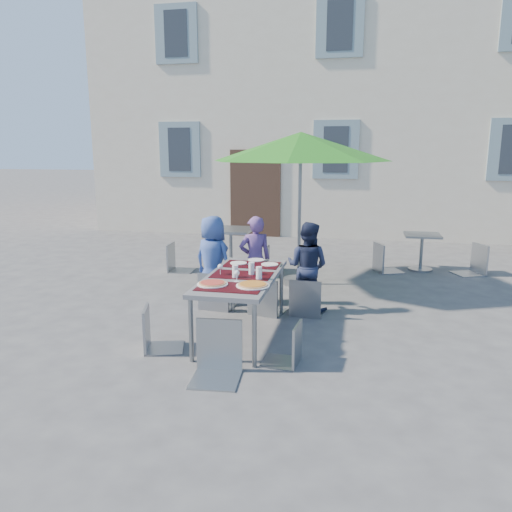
% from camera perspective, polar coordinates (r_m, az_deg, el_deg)
% --- Properties ---
extents(ground, '(90.00, 90.00, 0.00)m').
position_cam_1_polar(ground, '(5.53, 4.04, -11.51)').
color(ground, '#404043').
rests_on(ground, ground).
extents(building, '(13.60, 8.20, 11.10)m').
position_cam_1_polar(building, '(16.74, 10.23, 21.01)').
color(building, beige).
rests_on(building, ground).
extents(dining_table, '(0.80, 1.85, 0.76)m').
position_cam_1_polar(dining_table, '(5.93, -1.64, -2.71)').
color(dining_table, '#444549').
rests_on(dining_table, ground).
extents(pizza_near_left, '(0.34, 0.34, 0.03)m').
position_cam_1_polar(pizza_near_left, '(5.50, -5.00, -3.14)').
color(pizza_near_left, white).
rests_on(pizza_near_left, dining_table).
extents(pizza_near_right, '(0.37, 0.37, 0.03)m').
position_cam_1_polar(pizza_near_right, '(5.42, -0.37, -3.32)').
color(pizza_near_right, white).
rests_on(pizza_near_right, dining_table).
extents(glassware, '(0.56, 0.41, 0.15)m').
position_cam_1_polar(glassware, '(5.79, -1.33, -1.71)').
color(glassware, silver).
rests_on(glassware, dining_table).
extents(place_settings, '(0.67, 0.45, 0.01)m').
position_cam_1_polar(place_settings, '(6.53, -0.10, -0.73)').
color(place_settings, white).
rests_on(place_settings, dining_table).
extents(child_0, '(0.74, 0.62, 1.29)m').
position_cam_1_polar(child_0, '(7.23, -4.95, -0.46)').
color(child_0, '#364F95').
rests_on(child_0, ground).
extents(child_1, '(0.55, 0.47, 1.28)m').
position_cam_1_polar(child_1, '(7.21, -0.11, -0.46)').
color(child_1, '#5D3D7E').
rests_on(child_1, ground).
extents(child_2, '(0.68, 0.50, 1.25)m').
position_cam_1_polar(child_2, '(6.94, 5.89, -1.20)').
color(child_2, '#1C233E').
rests_on(child_2, ground).
extents(chair_0, '(0.49, 0.49, 1.01)m').
position_cam_1_polar(chair_0, '(6.96, -4.64, -1.35)').
color(chair_0, gray).
rests_on(chair_0, ground).
extents(chair_1, '(0.52, 0.52, 0.98)m').
position_cam_1_polar(chair_1, '(6.71, 1.09, -2.00)').
color(chair_1, '#91969C').
rests_on(chair_1, ground).
extents(chair_2, '(0.46, 0.47, 0.97)m').
position_cam_1_polar(chair_2, '(6.70, 5.83, -2.14)').
color(chair_2, gray).
rests_on(chair_2, ground).
extents(chair_3, '(0.52, 0.52, 0.93)m').
position_cam_1_polar(chair_3, '(5.66, -11.55, -5.27)').
color(chair_3, gray).
rests_on(chair_3, ground).
extents(chair_4, '(0.41, 0.40, 0.84)m').
position_cam_1_polar(chair_4, '(5.20, 3.79, -7.26)').
color(chair_4, gray).
rests_on(chair_4, ground).
extents(chair_5, '(0.51, 0.51, 1.05)m').
position_cam_1_polar(chair_5, '(4.90, -4.52, -6.86)').
color(chair_5, gray).
rests_on(chair_5, ground).
extents(patio_umbrella, '(2.86, 2.86, 2.48)m').
position_cam_1_polar(patio_umbrella, '(8.10, 5.13, 12.24)').
color(patio_umbrella, '#96989D').
rests_on(patio_umbrella, ground).
extents(cafe_table_0, '(0.76, 0.76, 0.82)m').
position_cam_1_polar(cafe_table_0, '(8.98, -2.90, 1.68)').
color(cafe_table_0, '#96989D').
rests_on(cafe_table_0, ground).
extents(bg_chair_l_0, '(0.46, 0.46, 0.97)m').
position_cam_1_polar(bg_chair_l_0, '(9.26, -9.17, 1.77)').
color(bg_chair_l_0, gray).
rests_on(bg_chair_l_0, ground).
extents(bg_chair_r_0, '(0.43, 0.42, 0.91)m').
position_cam_1_polar(bg_chair_r_0, '(9.00, 0.71, 1.37)').
color(bg_chair_r_0, gray).
rests_on(bg_chair_r_0, ground).
extents(cafe_table_1, '(0.64, 0.64, 0.68)m').
position_cam_1_polar(cafe_table_1, '(9.71, 18.40, 1.00)').
color(cafe_table_1, '#96989D').
rests_on(cafe_table_1, ground).
extents(bg_chair_l_1, '(0.59, 0.58, 1.01)m').
position_cam_1_polar(bg_chair_l_1, '(9.36, 14.51, 1.78)').
color(bg_chair_l_1, gray).
rests_on(bg_chair_l_1, ground).
extents(bg_chair_r_1, '(0.61, 0.61, 1.04)m').
position_cam_1_polar(bg_chair_r_1, '(9.73, 23.83, 1.61)').
color(bg_chair_r_1, '#90959C').
rests_on(bg_chair_r_1, ground).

